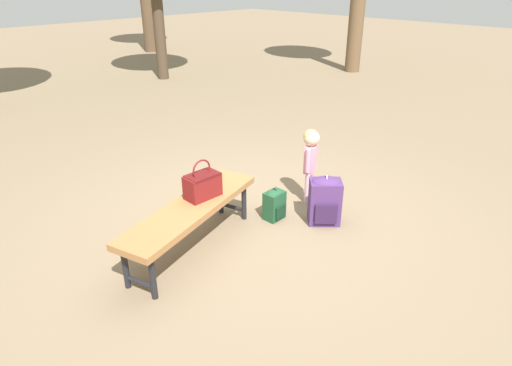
# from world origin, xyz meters

# --- Properties ---
(ground_plane) EXTENTS (40.00, 40.00, 0.00)m
(ground_plane) POSITION_xyz_m (0.00, 0.00, 0.00)
(ground_plane) COLOR #7F6B51
(ground_plane) RESTS_ON ground
(park_bench) EXTENTS (1.65, 0.83, 0.45)m
(park_bench) POSITION_xyz_m (-0.80, 0.00, 0.39)
(park_bench) COLOR #9E6B3D
(park_bench) RESTS_ON ground
(handbag) EXTENTS (0.32, 0.19, 0.37)m
(handbag) POSITION_xyz_m (-0.61, 0.06, 0.58)
(handbag) COLOR maroon
(handbag) RESTS_ON park_bench
(child_standing) EXTENTS (0.22, 0.17, 0.84)m
(child_standing) POSITION_xyz_m (0.67, -0.17, 0.56)
(child_standing) COLOR #E5B2C6
(child_standing) RESTS_ON ground
(backpack_large) EXTENTS (0.38, 0.38, 0.52)m
(backpack_large) POSITION_xyz_m (0.44, -0.56, 0.26)
(backpack_large) COLOR #4C2D66
(backpack_large) RESTS_ON ground
(backpack_small) EXTENTS (0.21, 0.19, 0.35)m
(backpack_small) POSITION_xyz_m (0.13, -0.15, 0.17)
(backpack_small) COLOR #1E4C2D
(backpack_small) RESTS_ON ground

